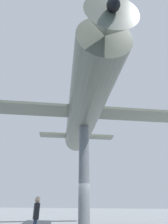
{
  "coord_description": "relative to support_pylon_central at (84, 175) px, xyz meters",
  "views": [
    {
      "loc": [
        -2.21,
        10.35,
        1.62
      ],
      "look_at": [
        0.0,
        0.0,
        7.04
      ],
      "focal_mm": 28.0,
      "sensor_mm": 36.0,
      "label": 1
    }
  ],
  "objects": [
    {
      "name": "support_pylon_central",
      "position": [
        0.0,
        0.0,
        0.0
      ],
      "size": [
        0.62,
        0.62,
        5.95
      ],
      "color": "slate",
      "rests_on": "ground_plane"
    },
    {
      "name": "suspended_airplane",
      "position": [
        -0.06,
        0.18,
        4.08
      ],
      "size": [
        21.15,
        13.92,
        3.63
      ],
      "rotation": [
        0.0,
        0.0,
        0.34
      ],
      "color": "slate",
      "rests_on": "support_pylon_central"
    },
    {
      "name": "visitor_person",
      "position": [
        1.92,
        1.67,
        -1.91
      ],
      "size": [
        0.41,
        0.45,
        1.83
      ],
      "rotation": [
        0.0,
        0.0,
        2.16
      ],
      "color": "#2D3D56",
      "rests_on": "ground_plane"
    }
  ]
}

